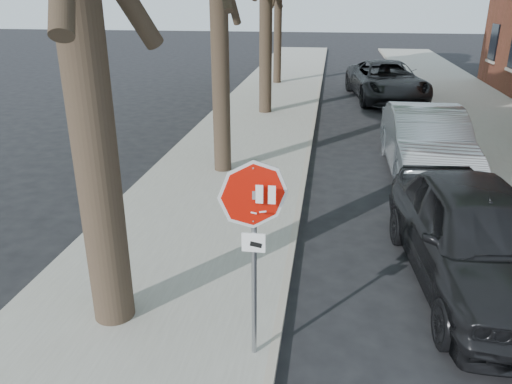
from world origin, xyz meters
TOP-DOWN VIEW (x-y plane):
  - ground at (0.00, 0.00)m, footprint 120.00×120.00m
  - sidewalk_left at (-2.50, 12.00)m, footprint 4.00×55.00m
  - sidewalk_right at (6.00, 12.00)m, footprint 4.00×55.00m
  - curb_left at (-0.45, 12.00)m, footprint 0.12×55.00m
  - curb_right at (3.95, 12.00)m, footprint 0.12×55.00m
  - stop_sign at (-0.70, -0.03)m, footprint 0.76×0.34m
  - car_a at (2.50, 2.32)m, footprint 2.47×5.19m
  - car_b at (2.60, 7.74)m, footprint 1.87×5.22m
  - car_d at (2.50, 17.69)m, footprint 3.58×6.36m

SIDE VIEW (x-z plane):
  - ground at x=0.00m, z-range 0.00..0.00m
  - sidewalk_left at x=-2.50m, z-range 0.00..0.12m
  - sidewalk_right at x=6.00m, z-range 0.00..0.12m
  - curb_left at x=-0.45m, z-range 0.00..0.13m
  - curb_right at x=3.95m, z-range 0.00..0.13m
  - car_d at x=2.50m, z-range 0.00..1.68m
  - car_b at x=2.60m, z-range 0.00..1.71m
  - car_a at x=2.50m, z-range 0.00..1.71m
  - stop_sign at x=-0.70m, z-range 0.64..3.25m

